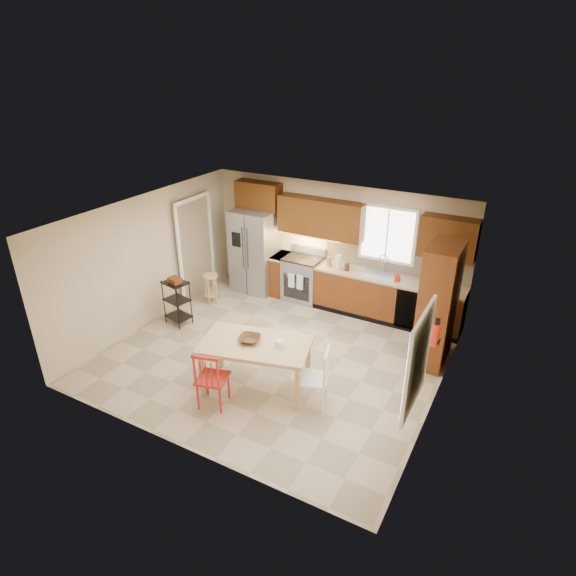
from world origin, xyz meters
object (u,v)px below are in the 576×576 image
(chair_white, at_px, (313,377))
(range_stove, at_px, (303,279))
(refrigerator, at_px, (255,251))
(table_bowl, at_px, (250,342))
(chair_red, at_px, (212,377))
(table_jar, at_px, (280,345))
(pantry, at_px, (438,305))
(dining_table, at_px, (256,366))
(soap_bottle, at_px, (398,277))
(bar_stool, at_px, (211,289))
(utility_cart, at_px, (177,302))
(fire_extinguisher, at_px, (436,335))

(chair_white, bearing_deg, range_stove, 14.69)
(refrigerator, bearing_deg, table_bowl, -59.20)
(chair_red, xyz_separation_m, table_jar, (0.71, 0.75, 0.36))
(pantry, distance_m, table_jar, 2.74)
(dining_table, distance_m, chair_white, 0.95)
(pantry, distance_m, chair_red, 3.81)
(range_stove, bearing_deg, table_bowl, -77.95)
(chair_red, height_order, table_jar, chair_red)
(dining_table, bearing_deg, refrigerator, 107.55)
(soap_bottle, relative_size, table_jar, 1.29)
(refrigerator, height_order, chair_red, refrigerator)
(refrigerator, bearing_deg, bar_stool, -113.54)
(range_stove, distance_m, chair_red, 3.77)
(range_stove, bearing_deg, chair_red, -83.69)
(dining_table, bearing_deg, chair_white, -11.64)
(soap_bottle, distance_m, chair_red, 4.04)
(table_bowl, bearing_deg, bar_stool, 138.67)
(soap_bottle, distance_m, utility_cart, 4.23)
(pantry, xyz_separation_m, fire_extinguisher, (0.20, -1.05, 0.05))
(pantry, bearing_deg, table_jar, -132.69)
(refrigerator, distance_m, soap_bottle, 3.18)
(soap_bottle, xyz_separation_m, dining_table, (-1.27, -3.01, -0.59))
(refrigerator, xyz_separation_m, chair_white, (2.86, -2.99, -0.43))
(table_bowl, bearing_deg, table_jar, 12.53)
(chair_white, xyz_separation_m, table_bowl, (-1.05, -0.05, 0.33))
(chair_red, xyz_separation_m, chair_white, (1.30, 0.70, 0.00))
(pantry, relative_size, utility_cart, 2.28)
(bar_stool, height_order, utility_cart, utility_cart)
(chair_red, xyz_separation_m, utility_cart, (-2.06, 1.64, -0.02))
(refrigerator, relative_size, chair_white, 1.88)
(range_stove, xyz_separation_m, chair_white, (1.71, -3.05, 0.02))
(soap_bottle, xyz_separation_m, table_bowl, (-1.37, -3.01, -0.18))
(dining_table, xyz_separation_m, bar_stool, (-2.37, 1.99, -0.08))
(fire_extinguisher, bearing_deg, pantry, 100.78)
(soap_bottle, height_order, chair_white, soap_bottle)
(fire_extinguisher, bearing_deg, soap_bottle, 120.53)
(chair_red, height_order, bar_stool, chair_red)
(table_bowl, relative_size, table_jar, 2.25)
(refrigerator, distance_m, chair_red, 4.03)
(fire_extinguisher, distance_m, utility_cart, 4.87)
(range_stove, xyz_separation_m, chair_red, (0.41, -3.75, 0.02))
(chair_white, distance_m, table_jar, 0.69)
(pantry, distance_m, utility_cart, 4.80)
(refrigerator, relative_size, dining_table, 1.10)
(fire_extinguisher, distance_m, chair_white, 1.89)
(refrigerator, relative_size, fire_extinguisher, 5.06)
(fire_extinguisher, xyz_separation_m, utility_cart, (-4.83, -0.07, -0.64))
(utility_cart, bearing_deg, fire_extinguisher, 12.70)
(chair_white, height_order, table_bowl, chair_white)
(dining_table, relative_size, utility_cart, 1.79)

